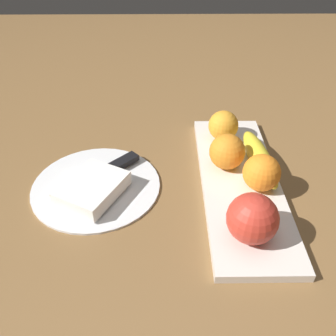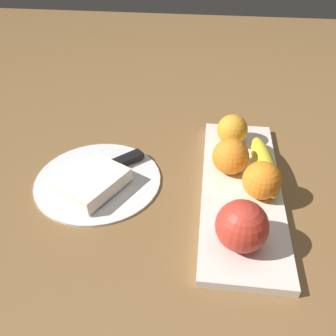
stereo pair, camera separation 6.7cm
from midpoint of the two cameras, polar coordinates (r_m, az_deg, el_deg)
ground_plane at (r=0.69m, az=5.81°, el=-4.60°), size 2.40×2.40×0.00m
fruit_tray at (r=0.71m, az=8.59°, el=-2.44°), size 0.44×0.15×0.02m
apple at (r=0.57m, az=9.86°, el=-8.00°), size 0.08×0.08×0.08m
banana at (r=0.73m, az=11.67°, el=1.48°), size 0.19×0.06×0.04m
orange_near_apple at (r=0.80m, az=6.30°, el=6.57°), size 0.07×0.07×0.07m
orange_near_banana at (r=0.71m, az=6.63°, el=2.46°), size 0.07×0.07×0.07m
orange_center at (r=0.67m, az=11.75°, el=-0.84°), size 0.07×0.07×0.07m
dinner_plate at (r=0.72m, az=-13.91°, el=-2.75°), size 0.25×0.25×0.01m
folded_napkin at (r=0.69m, az=-14.60°, el=-3.27°), size 0.15×0.14×0.03m
knife at (r=0.74m, az=-11.29°, el=-0.15°), size 0.14×0.14×0.01m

